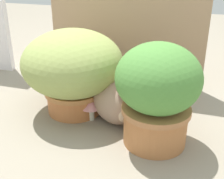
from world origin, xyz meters
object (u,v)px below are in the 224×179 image
(leafy_planter, at_px, (157,92))
(grass_planter, at_px, (73,67))
(cat, at_px, (116,100))
(mushroom_ornament_pink, at_px, (91,104))

(leafy_planter, bearing_deg, grass_planter, 159.75)
(grass_planter, xyz_separation_m, leafy_planter, (0.44, -0.16, 0.00))
(grass_planter, bearing_deg, cat, -14.36)
(grass_planter, distance_m, mushroom_ornament_pink, 0.20)
(cat, distance_m, mushroom_ornament_pink, 0.13)
(leafy_planter, height_order, cat, leafy_planter)
(cat, bearing_deg, leafy_planter, -26.63)
(leafy_planter, xyz_separation_m, cat, (-0.20, 0.10, -0.12))
(leafy_planter, distance_m, mushroom_ornament_pink, 0.38)
(cat, bearing_deg, mushroom_ornament_pink, -178.28)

